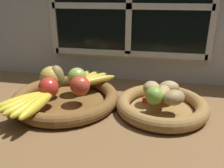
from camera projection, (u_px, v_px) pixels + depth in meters
ground_plane at (117, 113)px, 79.08cm from camera, size 140.00×90.00×3.00cm
back_wall at (130, 14)px, 95.45cm from camera, size 140.00×4.60×55.00cm
fruit_bowl_left at (66, 98)px, 81.60cm from camera, size 36.51×36.51×4.42cm
fruit_bowl_right at (162, 106)px, 75.97cm from camera, size 29.46×29.46×4.42cm
apple_red_front at (49, 88)px, 75.42cm from camera, size 6.49×6.49×6.49cm
apple_green_back at (77, 77)px, 84.61cm from camera, size 6.73×6.73×6.73cm
apple_golden_left at (51, 78)px, 82.08cm from camera, size 7.98×7.98×7.98cm
apple_red_right at (80, 86)px, 76.99cm from camera, size 6.59×6.59×6.59cm
pear_brown at (57, 77)px, 81.93cm from camera, size 6.08×6.36×8.43cm
banana_bunch_front at (31, 102)px, 69.51cm from camera, size 14.46×19.42×3.23cm
banana_bunch_back at (90, 78)px, 88.89cm from camera, size 13.91×16.79×2.70cm
potato_small at (174, 98)px, 70.69cm from camera, size 8.97×8.78×4.68cm
potato_oblong at (151, 88)px, 77.46cm from camera, size 6.77×7.32×4.68cm
potato_back at (169, 88)px, 77.98cm from camera, size 7.85×6.64×4.60cm
potato_large at (163, 93)px, 74.28cm from camera, size 6.41×8.56×4.39cm
lime_near at (154, 96)px, 70.93cm from camera, size 5.48×5.48×5.48cm
chili_pepper at (165, 101)px, 71.54cm from camera, size 13.99×4.17×2.00cm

